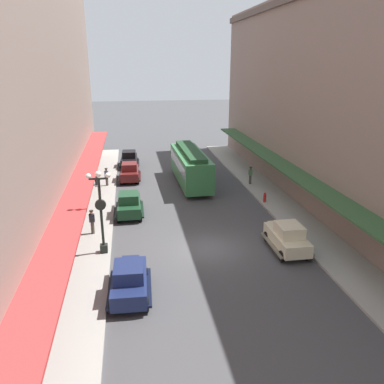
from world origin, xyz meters
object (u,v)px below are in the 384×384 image
Objects in this scene: parked_car_2 at (129,279)px; lamp_post_with_clock at (101,209)px; parked_car_1 at (130,171)px; pedestrian_1 at (250,175)px; parked_car_4 at (129,204)px; pedestrian_0 at (96,176)px; parked_car_0 at (129,158)px; pedestrian_4 at (107,177)px; streetcar at (190,165)px; pedestrian_3 at (96,175)px; parked_car_3 at (287,236)px; fire_hydrant at (265,197)px; pedestrian_2 at (92,222)px.

parked_car_2 is 0.83× the size of lamp_post_with_clock.
parked_car_1 is 11.86m from pedestrian_1.
parked_car_4 reaches higher than pedestrian_0.
pedestrian_0 is at bearing 172.40° from pedestrian_1.
pedestrian_4 is (-2.17, -7.28, 0.07)m from parked_car_0.
streetcar is 9.05m from pedestrian_3.
lamp_post_with_clock reaches higher than streetcar.
parked_car_3 reaches higher than pedestrian_3.
fire_hydrant is (11.01, -8.54, -0.38)m from parked_car_1.
lamp_post_with_clock reaches higher than fire_hydrant.
streetcar is 5.78× the size of pedestrian_3.
streetcar reaches higher than pedestrian_0.
pedestrian_0 is 1.00× the size of pedestrian_1.
parked_car_4 is at bearing 53.27° from pedestrian_2.
parked_car_0 and parked_car_2 have the same top height.
pedestrian_3 is (-1.45, 14.37, -1.97)m from lamp_post_with_clock.
pedestrian_2 is (-2.64, -18.14, 0.07)m from parked_car_0.
parked_car_0 is 18.33m from pedestrian_2.
parked_car_1 is at bearing 158.81° from streetcar.
streetcar is 5.79m from pedestrian_1.
parked_car_1 is 2.58× the size of pedestrian_3.
parked_car_3 is 11.51m from lamp_post_with_clock.
lamp_post_with_clock is 3.09× the size of pedestrian_3.
parked_car_1 reaches higher than pedestrian_3.
parked_car_3 is at bearing -66.96° from parked_car_0.
fire_hydrant is at bearing -27.20° from pedestrian_4.
pedestrian_1 is at bearing -12.65° from streetcar.
parked_car_1 is 19.35m from parked_car_3.
pedestrian_2 is 1.00× the size of pedestrian_3.
fire_hydrant is 5.09m from pedestrian_1.
parked_car_0 is 1.01× the size of parked_car_3.
pedestrian_3 is (-3.06, 8.13, 0.07)m from parked_car_4.
pedestrian_2 is at bearing -128.83° from streetcar.
pedestrian_3 reaches higher than fire_hydrant.
lamp_post_with_clock is at bearing -84.22° from pedestrian_3.
lamp_post_with_clock is (-7.49, -13.31, 1.08)m from streetcar.
pedestrian_3 is at bearing 97.77° from pedestrian_0.
parked_car_0 is 7.59m from pedestrian_4.
streetcar is 5.78× the size of pedestrian_1.
parked_car_2 and parked_car_4 have the same top height.
fire_hydrant is at bearing -37.82° from parked_car_1.
pedestrian_1 is (5.59, -1.25, -0.89)m from streetcar.
pedestrian_0 is at bearing -153.78° from parked_car_1.
parked_car_1 reaches higher than pedestrian_1.
streetcar is 13.40m from pedestrian_2.
pedestrian_4 is (-7.91, 0.45, -0.89)m from streetcar.
streetcar is at bearing -3.28° from pedestrian_4.
pedestrian_1 is (0.33, 5.06, 0.45)m from fire_hydrant.
lamp_post_with_clock reaches higher than parked_car_0.
pedestrian_3 is (-3.20, -1.17, 0.07)m from parked_car_1.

